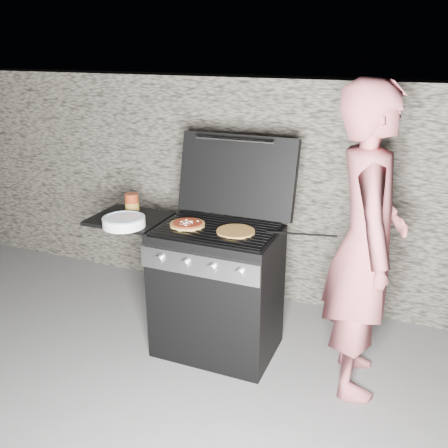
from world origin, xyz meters
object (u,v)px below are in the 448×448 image
at_px(sauce_jar, 132,204).
at_px(pizza_topped, 187,224).
at_px(gas_grill, 185,284).
at_px(person, 366,244).

bearing_deg(sauce_jar, pizza_topped, -10.99).
xyz_separation_m(gas_grill, person, (1.19, 0.02, 0.49)).
relative_size(pizza_topped, person, 0.12).
xyz_separation_m(gas_grill, sauce_jar, (-0.43, 0.07, 0.52)).
distance_m(sauce_jar, person, 1.63).
bearing_deg(pizza_topped, gas_grill, 153.49).
bearing_deg(sauce_jar, person, -1.91).
relative_size(gas_grill, sauce_jar, 9.03).
bearing_deg(pizza_topped, sauce_jar, 169.01).
distance_m(gas_grill, person, 1.29).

